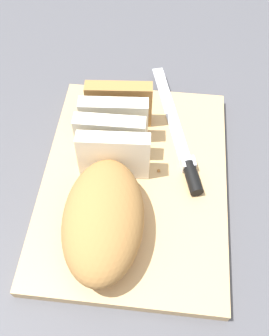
{
  "coord_description": "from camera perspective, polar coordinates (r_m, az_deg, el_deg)",
  "views": [
    {
      "loc": [
        -0.31,
        -0.02,
        0.53
      ],
      "look_at": [
        0.0,
        0.0,
        0.05
      ],
      "focal_mm": 39.44,
      "sensor_mm": 36.0,
      "label": 1
    }
  ],
  "objects": [
    {
      "name": "ground_plane",
      "position": [
        0.62,
        -0.0,
        -2.6
      ],
      "size": [
        3.0,
        3.0,
        0.0
      ],
      "primitive_type": "plane",
      "color": "#4C4C51"
    },
    {
      "name": "cutting_board",
      "position": [
        0.61,
        -0.0,
        -2.09
      ],
      "size": [
        0.41,
        0.31,
        0.02
      ],
      "primitive_type": "cube",
      "rotation": [
        0.0,
        0.0,
        -0.04
      ],
      "color": "tan",
      "rests_on": "ground_plane"
    },
    {
      "name": "bread_loaf",
      "position": [
        0.55,
        -4.19,
        -2.74
      ],
      "size": [
        0.33,
        0.12,
        0.09
      ],
      "rotation": [
        0.0,
        0.0,
        0.01
      ],
      "color": "#A8753D",
      "rests_on": "cutting_board"
    },
    {
      "name": "bread_knife",
      "position": [
        0.62,
        7.74,
        2.15
      ],
      "size": [
        0.29,
        0.09,
        0.02
      ],
      "rotation": [
        0.0,
        0.0,
        0.24
      ],
      "color": "silver",
      "rests_on": "cutting_board"
    },
    {
      "name": "crumb_near_knife",
      "position": [
        0.63,
        -2.97,
        2.91
      ],
      "size": [
        0.0,
        0.0,
        0.0
      ],
      "primitive_type": "sphere",
      "color": "#996633",
      "rests_on": "cutting_board"
    },
    {
      "name": "crumb_near_loaf",
      "position": [
        0.61,
        3.77,
        -0.41
      ],
      "size": [
        0.01,
        0.01,
        0.01
      ],
      "primitive_type": "sphere",
      "color": "#996633",
      "rests_on": "cutting_board"
    },
    {
      "name": "crumb_stray_left",
      "position": [
        0.62,
        1.85,
        2.05
      ],
      "size": [
        0.01,
        0.01,
        0.01
      ],
      "primitive_type": "sphere",
      "color": "#996633",
      "rests_on": "cutting_board"
    },
    {
      "name": "crumb_stray_right",
      "position": [
        0.64,
        1.19,
        4.11
      ],
      "size": [
        0.0,
        0.0,
        0.0
      ],
      "primitive_type": "sphere",
      "color": "#996633",
      "rests_on": "cutting_board"
    }
  ]
}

